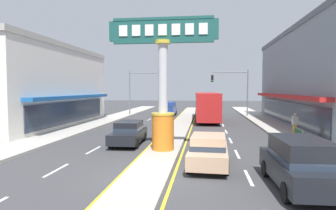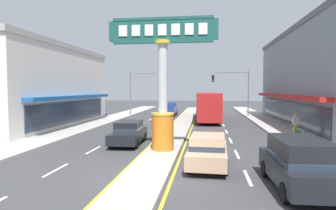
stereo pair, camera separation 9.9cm
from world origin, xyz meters
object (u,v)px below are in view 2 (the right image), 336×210
object	(u,v)px
storefront_left	(30,86)
sedan_near_left_lane	(129,133)
sedan_mid_left_lane	(208,150)
pedestrian_near_kerb	(295,123)
bus_far_right_lane	(207,105)
suv_far_left_oncoming	(169,109)
traffic_light_left_side	(143,85)
traffic_light_right_side	(235,85)
suv_near_right_lane	(299,163)
street_bench	(297,135)
district_sign	(163,88)

from	to	relation	value
storefront_left	sedan_near_left_lane	size ratio (longest dim) A/B	4.25
storefront_left	sedan_near_left_lane	xyz separation A→B (m)	(12.06, -7.68, -3.16)
sedan_mid_left_lane	pedestrian_near_kerb	bearing A→B (deg)	53.70
bus_far_right_lane	suv_far_left_oncoming	xyz separation A→B (m)	(-5.23, 5.56, -0.88)
storefront_left	traffic_light_left_side	bearing A→B (deg)	56.22
traffic_light_right_side	suv_near_right_lane	size ratio (longest dim) A/B	1.33
storefront_left	pedestrian_near_kerb	world-z (taller)	storefront_left
traffic_light_left_side	traffic_light_right_side	size ratio (longest dim) A/B	1.00
suv_far_left_oncoming	street_bench	bearing A→B (deg)	-60.71
district_sign	suv_near_right_lane	world-z (taller)	district_sign
traffic_light_right_side	sedan_near_left_lane	size ratio (longest dim) A/B	1.43
district_sign	sedan_near_left_lane	size ratio (longest dim) A/B	1.76
sedan_near_left_lane	storefront_left	bearing A→B (deg)	147.51
suv_near_right_lane	sedan_near_left_lane	world-z (taller)	suv_near_right_lane
district_sign	sedan_near_left_lane	xyz separation A→B (m)	(-2.62, 2.03, -2.97)
storefront_left	bus_far_right_lane	bearing A→B (deg)	23.85
storefront_left	bus_far_right_lane	size ratio (longest dim) A/B	1.63
traffic_light_right_side	suv_far_left_oncoming	size ratio (longest dim) A/B	1.34
storefront_left	traffic_light_left_side	xyz separation A→B (m)	(8.48, 12.68, 0.30)
suv_far_left_oncoming	storefront_left	bearing A→B (deg)	-132.41
traffic_light_right_side	suv_far_left_oncoming	distance (m)	9.41
storefront_left	suv_far_left_oncoming	xyz separation A→B (m)	(12.07, 13.21, -2.97)
district_sign	suv_near_right_lane	bearing A→B (deg)	-43.60
traffic_light_right_side	suv_far_left_oncoming	world-z (taller)	traffic_light_right_side
district_sign	sedan_mid_left_lane	world-z (taller)	district_sign
storefront_left	suv_near_right_lane	distance (m)	25.86
sedan_mid_left_lane	suv_near_right_lane	bearing A→B (deg)	-39.87
district_sign	traffic_light_left_side	world-z (taller)	district_sign
suv_near_right_lane	sedan_near_left_lane	size ratio (longest dim) A/B	1.07
traffic_light_left_side	bus_far_right_lane	distance (m)	10.42
suv_far_left_oncoming	pedestrian_near_kerb	bearing A→B (deg)	-55.19
district_sign	street_bench	bearing A→B (deg)	20.99
traffic_light_right_side	bus_far_right_lane	world-z (taller)	traffic_light_right_side
suv_far_left_oncoming	pedestrian_near_kerb	world-z (taller)	suv_far_left_oncoming
storefront_left	traffic_light_right_side	distance (m)	24.44
storefront_left	traffic_light_left_side	world-z (taller)	storefront_left
sedan_mid_left_lane	traffic_light_right_side	bearing A→B (deg)	81.92
district_sign	street_bench	world-z (taller)	district_sign
traffic_light_right_side	pedestrian_near_kerb	size ratio (longest dim) A/B	3.65
traffic_light_left_side	suv_far_left_oncoming	bearing A→B (deg)	8.49
suv_far_left_oncoming	traffic_light_right_side	bearing A→B (deg)	-3.38
traffic_light_left_side	sedan_near_left_lane	world-z (taller)	traffic_light_left_side
district_sign	sedan_mid_left_lane	size ratio (longest dim) A/B	1.75
sedan_near_left_lane	sedan_mid_left_lane	bearing A→B (deg)	-43.18
district_sign	suv_far_left_oncoming	size ratio (longest dim) A/B	1.66
suv_far_left_oncoming	sedan_near_left_lane	bearing A→B (deg)	-90.01
traffic_light_left_side	suv_near_right_lane	bearing A→B (deg)	-66.62
sedan_mid_left_lane	pedestrian_near_kerb	xyz separation A→B (m)	(6.53, 8.89, 0.35)
bus_far_right_lane	suv_far_left_oncoming	bearing A→B (deg)	133.21
bus_far_right_lane	traffic_light_left_side	bearing A→B (deg)	150.29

